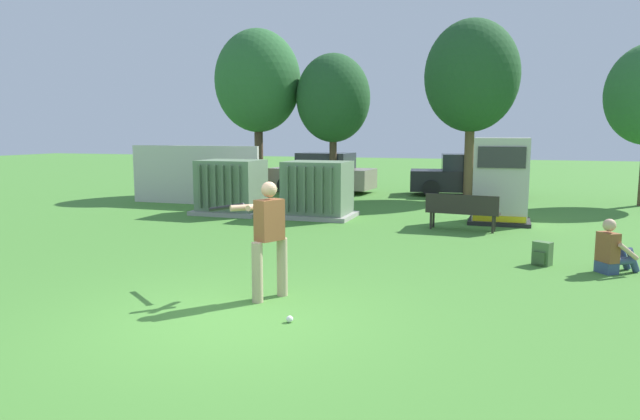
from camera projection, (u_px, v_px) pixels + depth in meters
ground_plane at (234, 319)px, 7.44m from camera, size 96.00×96.00×0.00m
fence_panel at (194, 175)px, 19.30m from camera, size 4.80×0.12×2.00m
transformer_west at (231, 188)px, 17.09m from camera, size 2.10×1.70×1.62m
transformer_mid_west at (318, 190)px, 16.32m from camera, size 2.10×1.70×1.62m
generator_enclosure at (501, 181)px, 15.22m from camera, size 1.60×1.40×2.30m
park_bench at (462, 209)px, 14.10m from camera, size 1.83×0.60×0.92m
batter at (267, 233)px, 8.27m from camera, size 1.54×0.97×1.74m
sports_ball at (290, 319)px, 7.31m from camera, size 0.09×0.09×0.09m
seated_spectator at (612, 252)px, 9.87m from camera, size 0.78×0.68×0.96m
backpack at (542, 254)px, 10.46m from camera, size 0.38×0.36×0.44m
tree_left at (258, 81)px, 22.38m from camera, size 3.39×3.39×6.49m
tree_center_left at (333, 99)px, 21.80m from camera, size 2.86×2.86×5.46m
tree_center_right at (472, 76)px, 20.50m from camera, size 3.41×3.41×6.51m
parked_car_leftmost at (323, 174)px, 23.29m from camera, size 4.31×2.15×1.62m
parked_car_left_of_center at (466, 176)px, 22.03m from camera, size 4.40×2.36×1.62m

